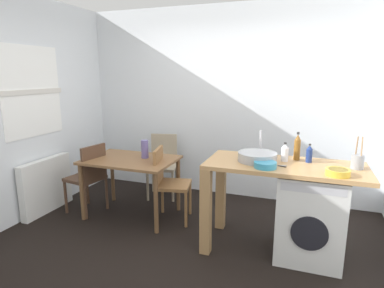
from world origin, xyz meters
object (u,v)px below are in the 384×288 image
at_px(mixing_bowl, 265,164).
at_px(utensil_crock, 358,161).
at_px(vase, 145,149).
at_px(bottle_tall_green, 285,153).
at_px(washing_machine, 310,215).
at_px(bottle_clear_small, 309,154).
at_px(colander, 338,172).
at_px(chair_person_seat, 89,175).
at_px(bottle_squat_brown, 297,147).
at_px(chair_spare_by_wall, 163,162).
at_px(chair_opposite, 167,180).
at_px(dining_table, 131,166).

relative_size(mixing_bowl, utensil_crock, 0.69).
bearing_deg(vase, bottle_tall_green, -8.33).
relative_size(washing_machine, vase, 3.82).
relative_size(bottle_tall_green, bottle_clear_small, 1.03).
bearing_deg(mixing_bowl, vase, 160.51).
height_order(bottle_tall_green, colander, bottle_tall_green).
height_order(bottle_clear_small, utensil_crock, utensil_crock).
distance_m(chair_person_seat, bottle_tall_green, 2.43).
distance_m(bottle_squat_brown, utensil_crock, 0.55).
distance_m(bottle_squat_brown, bottle_clear_small, 0.14).
distance_m(chair_person_seat, chair_spare_by_wall, 1.09).
bearing_deg(bottle_squat_brown, chair_person_seat, -178.59).
height_order(bottle_tall_green, bottle_clear_small, bottle_tall_green).
xyz_separation_m(bottle_tall_green, mixing_bowl, (-0.15, -0.30, -0.05)).
relative_size(chair_person_seat, mixing_bowl, 4.33).
bearing_deg(bottle_tall_green, bottle_squat_brown, 40.53).
xyz_separation_m(chair_person_seat, bottle_clear_small, (2.61, 0.00, 0.50)).
relative_size(chair_opposite, bottle_clear_small, 4.88).
bearing_deg(chair_opposite, mixing_bowl, 56.12).
relative_size(dining_table, bottle_squat_brown, 3.89).
height_order(dining_table, chair_opposite, chair_opposite).
distance_m(bottle_squat_brown, mixing_bowl, 0.48).
height_order(washing_machine, bottle_tall_green, bottle_tall_green).
xyz_separation_m(bottle_tall_green, bottle_squat_brown, (0.11, 0.09, 0.04)).
height_order(chair_person_seat, mixing_bowl, mixing_bowl).
xyz_separation_m(bottle_tall_green, vase, (-1.68, 0.25, -0.15)).
relative_size(bottle_squat_brown, utensil_crock, 0.94).
xyz_separation_m(dining_table, chair_opposite, (0.48, 0.03, -0.14)).
distance_m(chair_person_seat, washing_machine, 2.66).
distance_m(chair_opposite, utensil_crock, 2.07).
height_order(chair_spare_by_wall, bottle_squat_brown, bottle_squat_brown).
xyz_separation_m(chair_spare_by_wall, washing_machine, (2.02, -1.02, -0.08)).
bearing_deg(chair_opposite, chair_spare_by_wall, -164.11).
bearing_deg(utensil_crock, vase, 172.82).
distance_m(dining_table, washing_machine, 2.13).
bearing_deg(bottle_clear_small, bottle_squat_brown, 153.77).
xyz_separation_m(bottle_squat_brown, colander, (0.35, -0.41, -0.10)).
distance_m(bottle_squat_brown, colander, 0.55).
relative_size(bottle_clear_small, colander, 0.92).
relative_size(dining_table, chair_person_seat, 1.22).
height_order(chair_opposite, washing_machine, chair_opposite).
relative_size(bottle_tall_green, utensil_crock, 0.63).
bearing_deg(colander, bottle_clear_small, 123.44).
xyz_separation_m(chair_person_seat, chair_opposite, (1.02, 0.15, 0.00)).
bearing_deg(dining_table, bottle_tall_green, -4.56).
bearing_deg(bottle_tall_green, chair_person_seat, 179.20).
height_order(utensil_crock, vase, utensil_crock).
bearing_deg(chair_spare_by_wall, bottle_clear_small, 141.76).
xyz_separation_m(bottle_clear_small, mixing_bowl, (-0.38, -0.33, -0.05)).
bearing_deg(washing_machine, bottle_squat_brown, 130.01).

